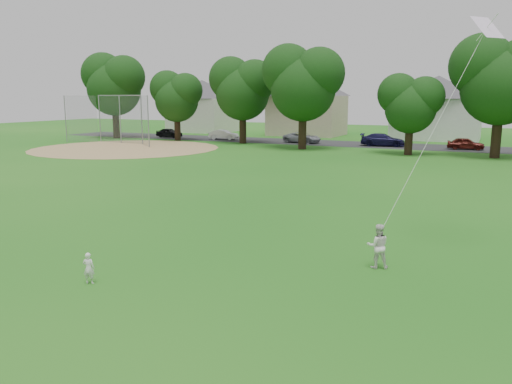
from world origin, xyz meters
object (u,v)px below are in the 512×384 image
at_px(older_boy, 378,246).
at_px(baseball_backstop, 116,120).
at_px(toddler, 89,268).
at_px(kite, 434,129).

relative_size(older_boy, baseball_backstop, 0.11).
relative_size(toddler, baseball_backstop, 0.07).
height_order(toddler, older_boy, older_boy).
bearing_deg(kite, older_boy, -125.63).
bearing_deg(baseball_backstop, kite, -36.95).
height_order(kite, baseball_backstop, kite).
height_order(toddler, baseball_backstop, baseball_backstop).
height_order(toddler, kite, kite).
bearing_deg(older_boy, kite, -146.84).
relative_size(toddler, kite, 0.12).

